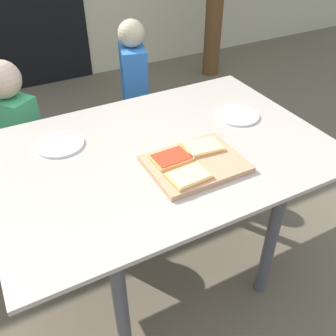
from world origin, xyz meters
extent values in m
plane|color=brown|center=(0.00, 0.00, 0.00)|extent=(16.00, 16.00, 0.00)
cube|color=#B7A89A|center=(0.00, 0.00, 0.71)|extent=(1.33, 0.93, 0.02)
cylinder|color=#4C4C51|center=(-0.35, -0.35, 0.35)|extent=(0.05, 0.05, 0.70)
cylinder|color=#4C4C51|center=(0.35, -0.35, 0.35)|extent=(0.05, 0.05, 0.70)
cylinder|color=#4C4C51|center=(-0.35, 0.35, 0.35)|extent=(0.05, 0.05, 0.70)
cylinder|color=#4C4C51|center=(0.35, 0.35, 0.35)|extent=(0.05, 0.05, 0.70)
cube|color=tan|center=(0.06, -0.16, 0.73)|extent=(0.35, 0.27, 0.02)
cube|color=#EAA65C|center=(0.13, -0.10, 0.75)|extent=(0.15, 0.12, 0.01)
cube|color=#F7DE93|center=(0.13, -0.10, 0.76)|extent=(0.14, 0.11, 0.00)
cube|color=#EAA65C|center=(-0.01, -0.23, 0.75)|extent=(0.15, 0.11, 0.01)
cube|color=#F7DE93|center=(-0.01, -0.23, 0.76)|extent=(0.14, 0.10, 0.00)
cube|color=#EAA65C|center=(-0.02, -0.11, 0.75)|extent=(0.15, 0.11, 0.01)
cube|color=red|center=(-0.02, -0.11, 0.76)|extent=(0.13, 0.10, 0.00)
cylinder|color=white|center=(0.42, 0.07, 0.73)|extent=(0.20, 0.20, 0.01)
cylinder|color=white|center=(-0.35, 0.22, 0.73)|extent=(0.20, 0.20, 0.01)
cylinder|color=#3C4C6E|center=(-0.51, 0.76, 0.20)|extent=(0.09, 0.09, 0.41)
cylinder|color=#3C4C6E|center=(-0.44, 0.65, 0.20)|extent=(0.09, 0.09, 0.41)
cube|color=#3FA566|center=(-0.48, 0.71, 0.58)|extent=(0.25, 0.28, 0.34)
sphere|color=#CDAE8F|center=(-0.48, 0.71, 0.84)|extent=(0.18, 0.18, 0.18)
cylinder|color=#26264A|center=(0.27, 0.93, 0.24)|extent=(0.09, 0.09, 0.48)
cylinder|color=#26264A|center=(0.23, 0.79, 0.24)|extent=(0.09, 0.09, 0.48)
cube|color=blue|center=(0.25, 0.86, 0.65)|extent=(0.20, 0.27, 0.35)
sphere|color=#C6B38B|center=(0.25, 0.86, 0.90)|extent=(0.15, 0.15, 0.15)
camera|label=1|loc=(-0.56, -1.11, 1.56)|focal=40.01mm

